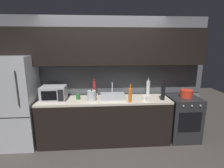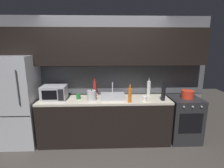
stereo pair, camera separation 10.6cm
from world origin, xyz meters
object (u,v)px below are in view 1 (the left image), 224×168
wine_bottle_red (94,89)px  wine_bottle_orange (130,95)px  cooking_pot (186,94)px  wine_bottle_clear (148,88)px  microwave (54,93)px  wine_bottle_dark (163,92)px  refrigerator (18,102)px  mug_white (144,98)px  mug_green (78,97)px  oven_range (182,118)px  kettle (92,95)px

wine_bottle_red → wine_bottle_orange: bearing=-31.5°
wine_bottle_orange → cooking_pot: bearing=10.6°
wine_bottle_clear → microwave: bearing=-173.9°
wine_bottle_dark → wine_bottle_orange: 0.66m
wine_bottle_orange → wine_bottle_red: 0.78m
refrigerator → wine_bottle_red: refrigerator is taller
mug_white → cooking_pot: bearing=9.4°
refrigerator → mug_green: 1.14m
oven_range → wine_bottle_clear: wine_bottle_clear is taller
microwave → wine_bottle_orange: 1.46m
refrigerator → wine_bottle_red: (1.45, 0.19, 0.18)m
kettle → wine_bottle_orange: bearing=-13.0°
wine_bottle_red → cooking_pot: (1.85, -0.19, -0.08)m
wine_bottle_orange → cooking_pot: 1.21m
wine_bottle_red → wine_bottle_clear: (1.12, 0.03, -0.00)m
kettle → mug_green: 0.28m
microwave → mug_green: (0.46, 0.00, -0.08)m
refrigerator → wine_bottle_clear: bearing=4.9°
mug_white → wine_bottle_clear: bearing=65.7°
refrigerator → cooking_pot: bearing=0.0°
wine_bottle_orange → mug_green: wine_bottle_orange is taller
microwave → wine_bottle_orange: (1.44, -0.24, 0.01)m
wine_bottle_dark → wine_bottle_orange: (-0.65, -0.10, -0.02)m
mug_green → wine_bottle_clear: bearing=7.9°
mug_green → wine_bottle_dark: bearing=-5.2°
refrigerator → microwave: refrigerator is taller
refrigerator → wine_bottle_dark: 2.78m
oven_range → wine_bottle_red: 1.93m
refrigerator → mug_green: (1.14, 0.02, 0.08)m
microwave → mug_green: microwave is taller
refrigerator → cooking_pot: 3.31m
microwave → mug_green: bearing=0.5°
wine_bottle_clear → mug_white: (-0.17, -0.37, -0.11)m
kettle → mug_green: (-0.27, 0.08, -0.04)m
wine_bottle_dark → kettle: bearing=177.1°
refrigerator → wine_bottle_orange: bearing=-6.0°
microwave → wine_bottle_clear: bearing=6.1°
wine_bottle_red → mug_white: (0.96, -0.34, -0.11)m
microwave → wine_bottle_clear: (1.90, 0.20, 0.02)m
refrigerator → oven_range: refrigerator is taller
refrigerator → wine_bottle_dark: bearing=-2.6°
microwave → wine_bottle_red: size_ratio=1.22×
wine_bottle_dark → wine_bottle_clear: 0.40m
wine_bottle_orange → cooking_pot: wine_bottle_orange is taller
wine_bottle_red → wine_bottle_clear: bearing=1.8°
refrigerator → wine_bottle_orange: 2.14m
mug_green → mug_white: bearing=-7.7°
microwave → oven_range: bearing=-0.4°
microwave → wine_bottle_dark: bearing=-4.0°
microwave → mug_white: bearing=-5.5°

